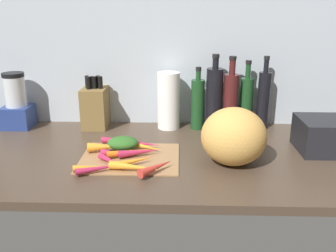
{
  "coord_description": "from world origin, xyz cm",
  "views": [
    {
      "loc": [
        5.7,
        -132.46,
        53.95
      ],
      "look_at": [
        1.44,
        -2.08,
        11.15
      ],
      "focal_mm": 39.48,
      "sensor_mm": 36.0,
      "label": 1
    }
  ],
  "objects_px": {
    "bottle_0": "(198,103)",
    "bottle_4": "(263,99)",
    "cutting_board": "(130,157)",
    "carrot_4": "(134,167)",
    "carrot_6": "(144,146)",
    "winter_squash": "(234,136)",
    "blender_appliance": "(17,104)",
    "carrot_10": "(131,152)",
    "bottle_2": "(231,101)",
    "carrot_11": "(139,152)",
    "carrot_2": "(113,162)",
    "carrot_9": "(114,154)",
    "carrot_1": "(102,168)",
    "carrot_7": "(89,167)",
    "carrot_8": "(121,141)",
    "bottle_3": "(246,102)",
    "carrot_12": "(105,147)",
    "carrot_3": "(140,143)",
    "paper_towel_roll": "(169,101)",
    "bottle_1": "(214,98)",
    "knife_block": "(95,107)",
    "dish_rack": "(335,135)",
    "carrot_0": "(133,161)",
    "carrot_5": "(156,167)"
  },
  "relations": [
    {
      "from": "bottle_4",
      "to": "dish_rack",
      "type": "distance_m",
      "value": 0.36
    },
    {
      "from": "carrot_2",
      "to": "carrot_7",
      "type": "xyz_separation_m",
      "value": [
        -0.07,
        -0.05,
        0.0
      ]
    },
    {
      "from": "cutting_board",
      "to": "carrot_4",
      "type": "distance_m",
      "value": 0.13
    },
    {
      "from": "winter_squash",
      "to": "blender_appliance",
      "type": "xyz_separation_m",
      "value": [
        -0.93,
        0.38,
        0.01
      ]
    },
    {
      "from": "carrot_11",
      "to": "carrot_10",
      "type": "bearing_deg",
      "value": 172.24
    },
    {
      "from": "carrot_2",
      "to": "bottle_2",
      "type": "relative_size",
      "value": 0.47
    },
    {
      "from": "bottle_1",
      "to": "bottle_4",
      "type": "relative_size",
      "value": 1.03
    },
    {
      "from": "carrot_12",
      "to": "dish_rack",
      "type": "relative_size",
      "value": 0.48
    },
    {
      "from": "carrot_1",
      "to": "carrot_3",
      "type": "bearing_deg",
      "value": 65.78
    },
    {
      "from": "bottle_2",
      "to": "knife_block",
      "type": "bearing_deg",
      "value": 177.58
    },
    {
      "from": "bottle_4",
      "to": "carrot_12",
      "type": "bearing_deg",
      "value": -153.44
    },
    {
      "from": "carrot_4",
      "to": "carrot_9",
      "type": "relative_size",
      "value": 1.67
    },
    {
      "from": "carrot_8",
      "to": "bottle_0",
      "type": "relative_size",
      "value": 0.56
    },
    {
      "from": "cutting_board",
      "to": "carrot_11",
      "type": "bearing_deg",
      "value": 13.51
    },
    {
      "from": "winter_squash",
      "to": "blender_appliance",
      "type": "height_order",
      "value": "blender_appliance"
    },
    {
      "from": "carrot_6",
      "to": "bottle_0",
      "type": "xyz_separation_m",
      "value": [
        0.22,
        0.29,
        0.1
      ]
    },
    {
      "from": "knife_block",
      "to": "bottle_1",
      "type": "xyz_separation_m",
      "value": [
        0.54,
        -0.01,
        0.05
      ]
    },
    {
      "from": "carrot_4",
      "to": "blender_appliance",
      "type": "xyz_separation_m",
      "value": [
        -0.59,
        0.48,
        0.09
      ]
    },
    {
      "from": "blender_appliance",
      "to": "paper_towel_roll",
      "type": "xyz_separation_m",
      "value": [
        0.69,
        0.01,
        0.02
      ]
    },
    {
      "from": "bottle_0",
      "to": "bottle_4",
      "type": "bearing_deg",
      "value": 3.08
    },
    {
      "from": "carrot_10",
      "to": "bottle_2",
      "type": "relative_size",
      "value": 0.54
    },
    {
      "from": "carrot_3",
      "to": "carrot_8",
      "type": "height_order",
      "value": "same"
    },
    {
      "from": "carrot_3",
      "to": "carrot_11",
      "type": "height_order",
      "value": "carrot_11"
    },
    {
      "from": "carrot_1",
      "to": "bottle_0",
      "type": "distance_m",
      "value": 0.6
    },
    {
      "from": "dish_rack",
      "to": "carrot_0",
      "type": "bearing_deg",
      "value": -166.86
    },
    {
      "from": "carrot_7",
      "to": "bottle_4",
      "type": "height_order",
      "value": "bottle_4"
    },
    {
      "from": "carrot_6",
      "to": "carrot_11",
      "type": "distance_m",
      "value": 0.06
    },
    {
      "from": "carrot_11",
      "to": "bottle_4",
      "type": "height_order",
      "value": "bottle_4"
    },
    {
      "from": "winter_squash",
      "to": "paper_towel_roll",
      "type": "bearing_deg",
      "value": 121.12
    },
    {
      "from": "carrot_2",
      "to": "carrot_9",
      "type": "height_order",
      "value": "carrot_9"
    },
    {
      "from": "carrot_8",
      "to": "carrot_9",
      "type": "relative_size",
      "value": 1.53
    },
    {
      "from": "carrot_10",
      "to": "carrot_12",
      "type": "bearing_deg",
      "value": 161.59
    },
    {
      "from": "carrot_2",
      "to": "bottle_3",
      "type": "xyz_separation_m",
      "value": [
        0.53,
        0.46,
        0.1
      ]
    },
    {
      "from": "blender_appliance",
      "to": "bottle_1",
      "type": "xyz_separation_m",
      "value": [
        0.9,
        0.01,
        0.03
      ]
    },
    {
      "from": "winter_squash",
      "to": "bottle_2",
      "type": "bearing_deg",
      "value": 84.61
    },
    {
      "from": "carrot_9",
      "to": "winter_squash",
      "type": "xyz_separation_m",
      "value": [
        0.43,
        -0.02,
        0.08
      ]
    },
    {
      "from": "carrot_2",
      "to": "dish_rack",
      "type": "height_order",
      "value": "dish_rack"
    },
    {
      "from": "carrot_8",
      "to": "paper_towel_roll",
      "type": "relative_size",
      "value": 0.61
    },
    {
      "from": "carrot_8",
      "to": "carrot_4",
      "type": "bearing_deg",
      "value": -71.93
    },
    {
      "from": "carrot_2",
      "to": "carrot_7",
      "type": "height_order",
      "value": "carrot_7"
    },
    {
      "from": "bottle_2",
      "to": "carrot_9",
      "type": "bearing_deg",
      "value": -142.83
    },
    {
      "from": "blender_appliance",
      "to": "bottle_4",
      "type": "height_order",
      "value": "bottle_4"
    },
    {
      "from": "carrot_4",
      "to": "carrot_12",
      "type": "xyz_separation_m",
      "value": [
        -0.13,
        0.17,
        0.0
      ]
    },
    {
      "from": "carrot_10",
      "to": "dish_rack",
      "type": "distance_m",
      "value": 0.78
    },
    {
      "from": "carrot_3",
      "to": "bottle_2",
      "type": "bearing_deg",
      "value": 32.27
    },
    {
      "from": "carrot_8",
      "to": "bottle_3",
      "type": "distance_m",
      "value": 0.6
    },
    {
      "from": "carrot_0",
      "to": "carrot_1",
      "type": "height_order",
      "value": "carrot_0"
    },
    {
      "from": "carrot_5",
      "to": "bottle_3",
      "type": "relative_size",
      "value": 0.47
    },
    {
      "from": "carrot_9",
      "to": "carrot_8",
      "type": "bearing_deg",
      "value": 89.37
    },
    {
      "from": "carrot_1",
      "to": "bottle_1",
      "type": "bearing_deg",
      "value": 49.69
    }
  ]
}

